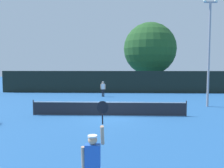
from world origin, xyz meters
name	(u,v)px	position (x,y,z in m)	size (l,w,h in m)	color
ground_plane	(109,116)	(0.00, 0.00, 0.00)	(120.00, 120.00, 0.00)	#235693
tennis_net	(109,108)	(0.00, 0.00, 0.51)	(10.57, 0.08, 1.07)	#232328
perimeter_fence	(114,82)	(0.00, 14.06, 1.40)	(29.08, 0.12, 2.79)	black
player_serving	(93,157)	(0.12, -10.22, 1.10)	(0.68, 0.39, 2.51)	blue
player_receiving	(103,87)	(-1.16, 10.13, 1.04)	(0.57, 0.25, 1.69)	white
tennis_ball	(116,109)	(0.43, 2.26, 0.03)	(0.07, 0.07, 0.07)	#CCE033
light_pole	(209,47)	(8.11, 4.01, 5.01)	(1.18, 0.28, 8.87)	gray
large_tree	(150,49)	(5.17, 19.96, 6.00)	(7.85, 7.85, 9.94)	brown
parked_car_near	(181,83)	(10.33, 21.59, 0.78)	(2.36, 4.39, 1.69)	red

